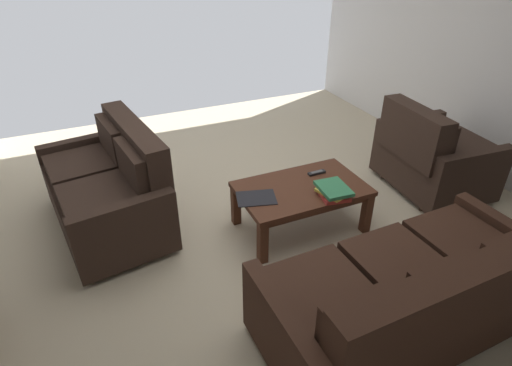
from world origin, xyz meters
name	(u,v)px	position (x,y,z in m)	size (l,w,h in m)	color
ground_plane	(259,225)	(0.00, 0.00, 0.00)	(5.13, 5.85, 0.01)	beige
wall_left	(511,40)	(-2.56, 0.00, 1.36)	(0.12, 5.85, 2.71)	silver
sofa_main	(413,295)	(-0.37, 1.43, 0.34)	(1.83, 0.89, 0.79)	black
loveseat_near	(111,187)	(1.13, -0.53, 0.38)	(0.97, 1.48, 0.89)	black
coffee_table	(301,193)	(-0.31, 0.17, 0.35)	(1.05, 0.64, 0.41)	#4C2819
armchair_side	(432,155)	(-1.77, 0.12, 0.38)	(0.88, 1.03, 0.89)	black
book_stack	(333,191)	(-0.47, 0.39, 0.45)	(0.25, 0.30, 0.08)	#C63833
tv_remote	(317,173)	(-0.54, 0.03, 0.42)	(0.16, 0.05, 0.02)	black
loose_magazine	(256,198)	(0.10, 0.18, 0.41)	(0.22, 0.31, 0.01)	black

